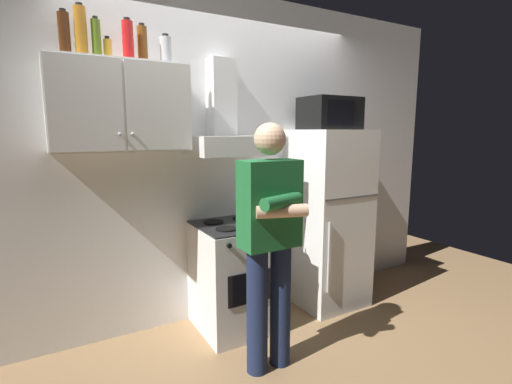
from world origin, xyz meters
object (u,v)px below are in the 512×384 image
refrigerator (328,218)px  bottle_soda_red (128,41)px  person_standing (270,239)px  bottle_beer_brown (142,45)px  cooking_pot (257,216)px  bottle_liquor_amber (81,32)px  bottle_olive_oil (96,39)px  bottle_spice_jar (108,50)px  stove_oven (235,276)px  upper_cabinet (120,107)px  range_hood (227,130)px  microwave (330,114)px  bottle_canister_steel (166,51)px  bottle_rum_dark (64,34)px

refrigerator → bottle_soda_red: (-1.68, 0.11, 1.38)m
person_standing → bottle_beer_brown: 1.60m
cooking_pot → bottle_liquor_amber: 1.72m
cooking_pot → bottle_olive_oil: bottle_olive_oil is taller
bottle_spice_jar → bottle_soda_red: (0.12, -0.04, 0.06)m
stove_oven → person_standing: person_standing is taller
upper_cabinet → range_hood: size_ratio=1.20×
stove_oven → bottle_spice_jar: bottle_spice_jar is taller
upper_cabinet → bottle_beer_brown: (0.18, 0.04, 0.43)m
microwave → bottle_liquor_amber: (-1.96, 0.12, 0.47)m
upper_cabinet → person_standing: size_ratio=0.55×
bottle_spice_jar → bottle_canister_steel: (0.39, 0.01, 0.03)m
bottle_liquor_amber → bottle_soda_red: 0.28m
bottle_olive_oil → bottle_beer_brown: bottle_beer_brown is taller
bottle_liquor_amber → bottle_spice_jar: size_ratio=2.14×
cooking_pot → bottle_olive_oil: (-1.05, 0.25, 1.24)m
bottle_spice_jar → bottle_olive_oil: size_ratio=0.59×
microwave → bottle_liquor_amber: bottle_liquor_amber is taller
bottle_spice_jar → bottle_rum_dark: bottle_rum_dark is taller
refrigerator → bottle_spice_jar: size_ratio=10.40×
bottle_rum_dark → refrigerator: bearing=-4.2°
bottle_canister_steel → upper_cabinet: bearing=-172.9°
stove_oven → bottle_olive_oil: size_ratio=3.34×
upper_cabinet → bottle_olive_oil: bottle_olive_oil is taller
stove_oven → bottle_liquor_amber: bottle_liquor_amber is taller
refrigerator → person_standing: 1.17m
person_standing → bottle_soda_red: 1.62m
bottle_rum_dark → bottle_liquor_amber: bearing=-8.6°
refrigerator → bottle_olive_oil: 2.32m
bottle_spice_jar → range_hood: bearing=-2.1°
refrigerator → bottle_beer_brown: bearing=173.9°
bottle_spice_jar → stove_oven: bearing=-10.5°
range_hood → cooking_pot: size_ratio=2.45×
stove_oven → refrigerator: size_ratio=0.55×
stove_oven → bottle_soda_red: size_ratio=3.17×
bottle_canister_steel → bottle_rum_dark: size_ratio=0.77×
bottle_spice_jar → bottle_canister_steel: bearing=1.6°
stove_oven → bottle_olive_oil: bottle_olive_oil is taller
range_hood → person_standing: (-0.05, -0.73, -0.70)m
bottle_liquor_amber → bottle_rum_dark: bearing=171.4°
bottle_olive_oil → bottle_beer_brown: (0.30, 0.04, 0.00)m
upper_cabinet → bottle_beer_brown: 0.47m
bottle_olive_oil → bottle_soda_red: bearing=-4.9°
bottle_spice_jar → bottle_soda_red: 0.14m
upper_cabinet → bottle_rum_dark: bottle_rum_dark is taller
person_standing → cooking_pot: size_ratio=5.36×
bottle_rum_dark → bottle_beer_brown: size_ratio=1.06×
stove_oven → upper_cabinet: bearing=171.1°
upper_cabinet → cooking_pot: 1.26m
microwave → bottle_soda_red: bottle_soda_red is taller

